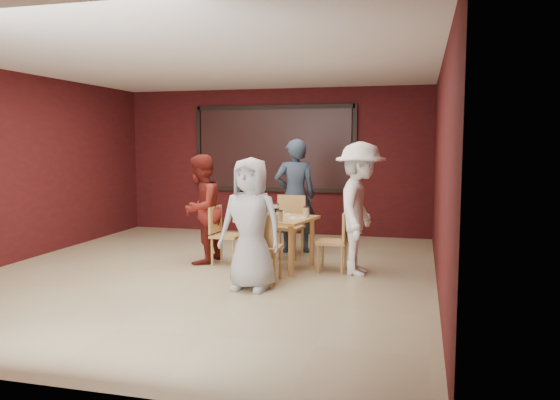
% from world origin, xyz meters
% --- Properties ---
extents(floor, '(7.00, 7.00, 0.00)m').
position_xyz_m(floor, '(0.00, 0.00, 0.00)').
color(floor, tan).
rests_on(floor, ground).
extents(window_blinds, '(3.00, 0.02, 1.50)m').
position_xyz_m(window_blinds, '(0.00, 3.45, 1.65)').
color(window_blinds, black).
extents(dining_table, '(1.08, 1.08, 0.88)m').
position_xyz_m(dining_table, '(0.85, 0.53, 0.64)').
color(dining_table, tan).
rests_on(dining_table, floor).
extents(chair_front, '(0.45, 0.45, 0.89)m').
position_xyz_m(chair_front, '(0.87, -0.31, 0.50)').
color(chair_front, '#B88D47').
rests_on(chair_front, floor).
extents(chair_back, '(0.50, 0.50, 0.95)m').
position_xyz_m(chair_back, '(0.81, 1.37, 0.54)').
color(chair_back, '#B88D47').
rests_on(chair_back, floor).
extents(chair_left, '(0.43, 0.43, 0.84)m').
position_xyz_m(chair_left, '(-0.01, 0.63, 0.48)').
color(chair_left, '#B88D47').
rests_on(chair_left, floor).
extents(chair_right, '(0.40, 0.40, 0.83)m').
position_xyz_m(chair_right, '(1.69, 0.55, 0.47)').
color(chair_right, '#B88D47').
rests_on(chair_right, floor).
extents(diner_front, '(0.82, 0.57, 1.59)m').
position_xyz_m(diner_front, '(0.82, -0.61, 0.80)').
color(diner_front, '#AFAFAF').
rests_on(diner_front, floor).
extents(diner_back, '(0.77, 0.62, 1.82)m').
position_xyz_m(diner_back, '(0.82, 1.74, 0.91)').
color(diner_back, '#2A374B').
rests_on(diner_back, floor).
extents(diner_left, '(0.65, 0.81, 1.59)m').
position_xyz_m(diner_left, '(-0.34, 0.61, 0.80)').
color(diner_left, maroon).
rests_on(diner_left, floor).
extents(diner_right, '(0.69, 1.17, 1.78)m').
position_xyz_m(diner_right, '(2.00, 0.49, 0.89)').
color(diner_right, white).
rests_on(diner_right, floor).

